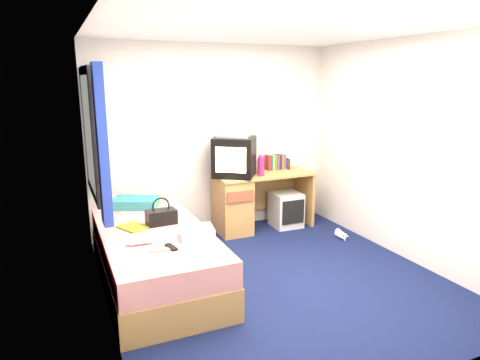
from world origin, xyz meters
name	(u,v)px	position (x,y,z in m)	size (l,w,h in m)	color
ground	(274,279)	(0.00, 0.00, 0.00)	(3.40, 3.40, 0.00)	#0C1438
room_shell	(276,135)	(0.00, 0.00, 1.45)	(3.40, 3.40, 3.40)	white
bed	(156,257)	(-1.10, 0.38, 0.27)	(1.01, 2.00, 0.54)	tan
pillow	(136,203)	(-1.12, 1.25, 0.59)	(0.49, 0.31, 0.11)	#1952A6
desk	(244,200)	(0.31, 1.44, 0.41)	(1.30, 0.55, 0.75)	tan
storage_cube	(286,209)	(0.90, 1.35, 0.23)	(0.37, 0.37, 0.47)	silver
crt_tv	(234,157)	(0.18, 1.44, 1.00)	(0.68, 0.67, 0.50)	black
vcr	(234,134)	(0.18, 1.44, 1.29)	(0.40, 0.29, 0.08)	silver
book_row	(275,162)	(0.86, 1.60, 0.85)	(0.27, 0.13, 0.20)	maroon
picture_frame	(288,164)	(1.04, 1.56, 0.82)	(0.02, 0.12, 0.14)	black
pink_water_bottle	(261,167)	(0.49, 1.30, 0.87)	(0.08, 0.08, 0.25)	#F2226F
aerosol_can	(259,167)	(0.53, 1.44, 0.84)	(0.05, 0.05, 0.18)	silver
handbag	(161,216)	(-0.99, 0.56, 0.62)	(0.30, 0.18, 0.28)	black
towel	(197,233)	(-0.78, 0.05, 0.59)	(0.30, 0.25, 0.10)	white
magazine	(133,227)	(-1.27, 0.56, 0.55)	(0.21, 0.28, 0.01)	yellow
water_bottle	(140,241)	(-1.29, 0.09, 0.58)	(0.07, 0.07, 0.20)	silver
colour_swatch_fan	(164,249)	(-1.13, -0.11, 0.55)	(0.22, 0.06, 0.01)	orange
remote_control	(171,247)	(-1.06, -0.10, 0.55)	(0.05, 0.16, 0.02)	black
window_assembly	(93,136)	(-1.55, 0.90, 1.42)	(0.11, 1.42, 1.40)	silver
white_heels	(342,235)	(1.32, 0.64, 0.04)	(0.19, 0.28, 0.09)	white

